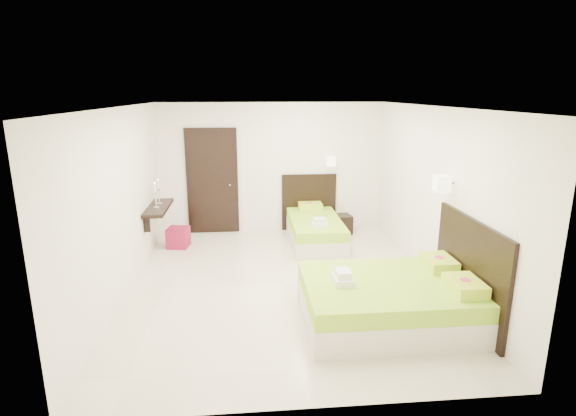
{
  "coord_description": "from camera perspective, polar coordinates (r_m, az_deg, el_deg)",
  "views": [
    {
      "loc": [
        -0.5,
        -6.22,
        2.81
      ],
      "look_at": [
        0.1,
        0.3,
        1.1
      ],
      "focal_mm": 28.0,
      "sensor_mm": 36.0,
      "label": 1
    }
  ],
  "objects": [
    {
      "name": "console_shelf",
      "position": [
        8.22,
        -16.21,
        0.01
      ],
      "size": [
        0.35,
        1.2,
        0.78
      ],
      "color": "black",
      "rests_on": "ground"
    },
    {
      "name": "ottoman",
      "position": [
        8.57,
        -13.76,
        -3.65
      ],
      "size": [
        0.42,
        0.42,
        0.37
      ],
      "primitive_type": "cube",
      "rotation": [
        0.0,
        0.0,
        -0.16
      ],
      "color": "maroon",
      "rests_on": "ground"
    },
    {
      "name": "door",
      "position": [
        9.11,
        -9.59,
        3.3
      ],
      "size": [
        1.02,
        0.15,
        2.14
      ],
      "color": "black",
      "rests_on": "ground"
    },
    {
      "name": "nightstand",
      "position": [
        9.21,
        6.65,
        -2.03
      ],
      "size": [
        0.47,
        0.43,
        0.37
      ],
      "primitive_type": "cube",
      "rotation": [
        0.0,
        0.0,
        0.16
      ],
      "color": "black",
      "rests_on": "ground"
    },
    {
      "name": "bed_single",
      "position": [
        8.59,
        3.41,
        -2.51
      ],
      "size": [
        1.12,
        1.87,
        1.54
      ],
      "color": "beige",
      "rests_on": "ground"
    },
    {
      "name": "bed_double",
      "position": [
        5.84,
        13.35,
        -11.1
      ],
      "size": [
        2.09,
        1.78,
        1.73
      ],
      "color": "beige",
      "rests_on": "ground"
    },
    {
      "name": "floor",
      "position": [
        6.84,
        -0.61,
        -9.61
      ],
      "size": [
        5.5,
        5.5,
        0.0
      ],
      "primitive_type": "plane",
      "color": "beige",
      "rests_on": "ground"
    }
  ]
}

